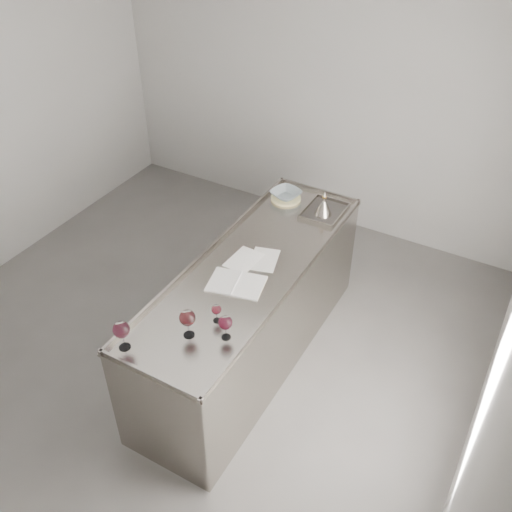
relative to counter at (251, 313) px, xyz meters
The scene contains 12 objects.
room_shell 1.10m from the counter, 148.97° to the right, with size 4.54×5.04×2.84m.
counter is the anchor object (origin of this frame).
wine_glass_left 1.27m from the counter, 104.28° to the right, with size 0.11×0.11×0.21m.
wine_glass_middle 1.01m from the counter, 89.24° to the right, with size 0.10×0.10×0.20m.
wine_glass_right 0.94m from the counter, 72.18° to the right, with size 0.09×0.09×0.17m.
wine_glass_small 0.83m from the counter, 81.05° to the right, with size 0.07×0.07×0.13m.
notebook 0.53m from the counter, 86.29° to the right, with size 0.43×0.35×0.02m.
loose_paper_top 0.49m from the counter, 66.06° to the left, with size 0.20×0.28×0.00m, color silver.
loose_paper_under 0.48m from the counter, 157.46° to the left, with size 0.20×0.28×0.00m, color white.
trivet 1.07m from the counter, 101.73° to the left, with size 0.26×0.26×0.02m, color beige.
ceramic_bowl 1.09m from the counter, 101.73° to the left, with size 0.24×0.24×0.06m, color gray.
wine_funnel 1.05m from the counter, 78.57° to the left, with size 0.15×0.15×0.22m.
Camera 1 is at (2.14, -2.50, 3.55)m, focal length 40.00 mm.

